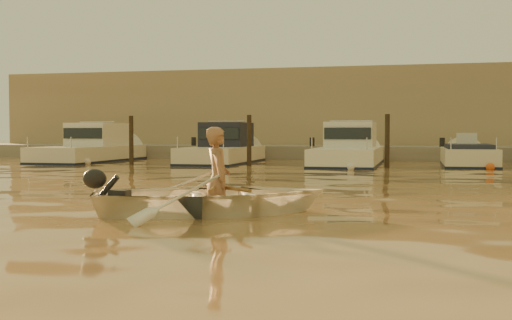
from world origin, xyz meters
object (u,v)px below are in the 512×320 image
(moored_boat_0, at_px, (90,148))
(moored_boat_1, at_px, (223,148))
(waterfront_building, at_px, (401,113))
(dinghy, at_px, (212,197))
(person, at_px, (218,179))
(moored_boat_3, at_px, (468,160))
(moored_boat_2, at_px, (349,149))

(moored_boat_0, distance_m, moored_boat_1, 6.31)
(moored_boat_0, height_order, waterfront_building, waterfront_building)
(moored_boat_0, height_order, moored_boat_1, same)
(dinghy, relative_size, person, 2.22)
(person, bearing_deg, moored_boat_3, -41.29)
(moored_boat_3, xyz_separation_m, waterfront_building, (-2.84, 11.00, 2.17))
(moored_boat_2, distance_m, moored_boat_3, 4.68)
(dinghy, xyz_separation_m, moored_boat_3, (5.25, 16.45, -0.05))
(dinghy, distance_m, moored_boat_0, 19.88)
(waterfront_building, bearing_deg, moored_boat_0, -140.97)
(moored_boat_1, relative_size, moored_boat_3, 1.23)
(moored_boat_3, bearing_deg, moored_boat_1, 180.00)
(moored_boat_1, height_order, moored_boat_2, same)
(person, distance_m, moored_boat_1, 17.14)
(moored_boat_0, xyz_separation_m, moored_boat_1, (6.31, 0.00, 0.00))
(person, xyz_separation_m, moored_boat_0, (-11.25, 16.41, 0.06))
(moored_boat_1, xyz_separation_m, moored_boat_2, (5.43, 0.00, 0.00))
(moored_boat_2, bearing_deg, moored_boat_3, 0.00)
(dinghy, relative_size, moored_boat_0, 0.49)
(moored_boat_0, bearing_deg, waterfront_building, 39.03)
(moored_boat_2, relative_size, waterfront_building, 0.18)
(moored_boat_0, distance_m, moored_boat_2, 11.74)
(moored_boat_1, xyz_separation_m, moored_boat_3, (10.10, 0.00, -0.40))
(moored_boat_1, relative_size, moored_boat_2, 0.85)
(person, height_order, moored_boat_2, moored_boat_2)
(dinghy, distance_m, moored_boat_2, 16.47)
(person, distance_m, moored_boat_2, 16.42)
(dinghy, distance_m, waterfront_building, 27.64)
(dinghy, height_order, moored_boat_3, moored_boat_3)
(moored_boat_3, bearing_deg, dinghy, -107.70)
(moored_boat_2, xyz_separation_m, moored_boat_3, (4.67, 0.00, -0.40))
(person, bearing_deg, moored_boat_1, -7.08)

